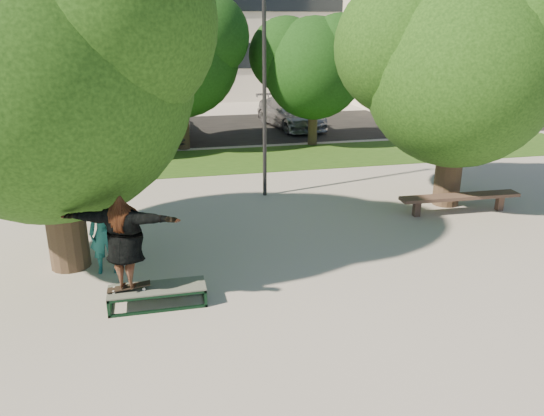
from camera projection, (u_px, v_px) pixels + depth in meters
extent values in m
plane|color=gray|center=(268.00, 267.00, 11.59)|extent=(120.00, 120.00, 0.00)
cube|color=#1E4413|center=(241.00, 160.00, 20.54)|extent=(30.00, 4.00, 0.02)
cube|color=black|center=(199.00, 130.00, 26.31)|extent=(40.00, 8.00, 0.01)
cylinder|color=#38281E|center=(62.00, 197.00, 11.11)|extent=(0.84, 0.84, 3.20)
sphere|color=#15330E|center=(45.00, 76.00, 10.29)|extent=(5.80, 5.80, 5.80)
sphere|color=#15330E|center=(108.00, 20.00, 9.69)|extent=(4.06, 4.06, 4.06)
cylinder|color=#38281E|center=(450.00, 154.00, 15.11)|extent=(0.76, 0.76, 3.00)
sphere|color=#15330E|center=(460.00, 72.00, 14.35)|extent=(5.20, 5.20, 5.20)
sphere|color=#15330E|center=(405.00, 46.00, 14.58)|extent=(3.90, 3.90, 3.90)
sphere|color=#15330E|center=(515.00, 37.00, 13.82)|extent=(3.64, 3.64, 3.64)
cylinder|color=#38281E|center=(36.00, 125.00, 19.89)|extent=(0.44, 0.44, 2.80)
sphere|color=black|center=(28.00, 69.00, 19.21)|extent=(4.40, 4.40, 4.40)
sphere|color=black|center=(52.00, 47.00, 18.75)|extent=(3.08, 3.08, 3.08)
cylinder|color=#38281E|center=(182.00, 113.00, 21.93)|extent=(0.50, 0.50, 3.00)
sphere|color=black|center=(179.00, 57.00, 21.19)|extent=(4.80, 4.80, 4.80)
sphere|color=black|center=(147.00, 41.00, 21.40)|extent=(3.60, 3.60, 3.60)
sphere|color=black|center=(207.00, 36.00, 20.70)|extent=(3.36, 3.36, 3.36)
cylinder|color=#38281E|center=(313.00, 115.00, 22.68)|extent=(0.40, 0.40, 2.60)
sphere|color=black|center=(314.00, 69.00, 22.04)|extent=(4.20, 4.20, 4.20)
sphere|color=black|center=(286.00, 55.00, 22.23)|extent=(3.15, 3.15, 3.15)
sphere|color=black|center=(340.00, 50.00, 21.61)|extent=(2.94, 2.94, 2.94)
cylinder|color=#2D2D30|center=(264.00, 97.00, 15.41)|extent=(0.12, 0.12, 6.00)
cube|color=black|center=(151.00, 57.00, 33.13)|extent=(27.60, 0.12, 1.60)
cube|color=silver|center=(466.00, 39.00, 34.27)|extent=(15.00, 10.00, 8.00)
cube|color=#475147|center=(157.00, 288.00, 9.91)|extent=(1.80, 0.60, 0.03)
cylinder|color=white|center=(114.00, 292.00, 9.66)|extent=(0.06, 0.03, 0.06)
cylinder|color=white|center=(114.00, 288.00, 9.81)|extent=(0.06, 0.03, 0.06)
cylinder|color=white|center=(144.00, 289.00, 9.77)|extent=(0.06, 0.03, 0.06)
cylinder|color=white|center=(144.00, 285.00, 9.92)|extent=(0.06, 0.03, 0.06)
cube|color=black|center=(129.00, 287.00, 9.78)|extent=(0.78, 0.20, 0.10)
imported|color=#4E3021|center=(124.00, 242.00, 9.48)|extent=(2.24, 1.28, 1.76)
imported|color=#165556|center=(105.00, 233.00, 11.08)|extent=(0.67, 0.45, 1.79)
cube|color=brown|center=(417.00, 208.00, 14.55)|extent=(0.18, 0.18, 0.46)
cube|color=brown|center=(500.00, 202.00, 15.01)|extent=(0.18, 0.18, 0.46)
cube|color=brown|center=(460.00, 197.00, 14.70)|extent=(3.46, 0.56, 0.09)
imported|color=#A2A1A6|center=(3.00, 119.00, 24.63)|extent=(2.78, 4.98, 1.60)
imported|color=black|center=(165.00, 127.00, 23.63)|extent=(1.47, 3.99, 1.31)
imported|color=#505054|center=(157.00, 117.00, 25.57)|extent=(3.16, 5.47, 1.43)
imported|color=#AAAAAE|center=(290.00, 112.00, 26.75)|extent=(2.96, 5.43, 1.49)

